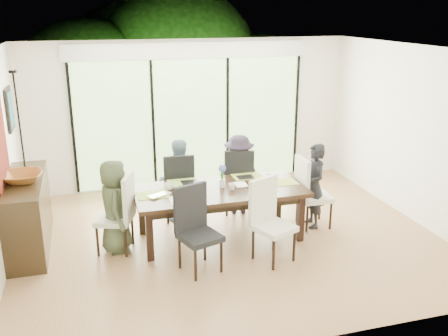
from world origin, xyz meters
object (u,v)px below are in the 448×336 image
object	(u,v)px
cup_a	(169,186)
chair_far_left	(178,185)
person_far_right	(239,174)
vase	(222,183)
chair_right_end	(315,192)
bowl	(22,177)
person_left_end	(115,206)
chair_left_end	(114,213)
person_far_left	(178,180)
person_right_end	(314,186)
laptop	(162,196)
sideboard	(28,213)
chair_far_right	(238,180)
cup_b	(232,187)
chair_near_left	(200,231)
chair_near_right	(274,222)
table_top	(220,191)
cup_c	(270,178)

from	to	relation	value
cup_a	chair_far_left	bearing A→B (deg)	70.35
cup_a	person_far_right	bearing A→B (deg)	28.55
cup_a	vase	bearing A→B (deg)	-7.59
chair_right_end	bowl	xyz separation A→B (m)	(-4.14, 0.35, 0.51)
chair_right_end	person_left_end	bearing A→B (deg)	91.33
chair_left_end	bowl	distance (m)	1.30
person_far_left	cup_a	bearing A→B (deg)	56.30
vase	chair_far_left	bearing A→B (deg)	122.01
chair_left_end	person_right_end	xyz separation A→B (m)	(2.98, 0.00, 0.10)
laptop	cup_a	bearing A→B (deg)	31.05
cup_a	sideboard	bearing A→B (deg)	171.15
person_right_end	cup_a	distance (m)	2.19
chair_left_end	person_far_right	bearing A→B (deg)	131.53
chair_far_right	person_far_left	size ratio (longest dim) A/B	0.85
laptop	cup_b	size ratio (longest dim) A/B	3.30
vase	bowl	size ratio (longest dim) A/B	0.23
chair_near_left	chair_far_left	bearing A→B (deg)	69.34
person_far_right	cup_b	world-z (taller)	person_far_right
sideboard	bowl	bearing A→B (deg)	-90.00
person_far_left	cup_b	xyz separation A→B (m)	(0.60, -0.93, 0.15)
laptop	chair_far_left	bearing A→B (deg)	39.18
chair_far_left	chair_near_right	world-z (taller)	same
chair_left_end	person_right_end	distance (m)	2.98
chair_right_end	laptop	world-z (taller)	chair_right_end
person_far_left	cup_b	size ratio (longest dim) A/B	12.90
person_left_end	person_right_end	bearing A→B (deg)	-87.56
chair_right_end	cup_a	size ratio (longest dim) A/B	8.87
person_right_end	laptop	bearing A→B (deg)	-83.29
person_far_right	cup_b	distance (m)	1.02
person_left_end	person_far_left	xyz separation A→B (m)	(1.03, 0.83, 0.00)
chair_left_end	cup_a	size ratio (longest dim) A/B	8.87
cup_a	cup_b	size ratio (longest dim) A/B	1.24
table_top	bowl	bearing A→B (deg)	172.40
chair_left_end	cup_b	bearing A→B (deg)	106.02
vase	cup_c	size ratio (longest dim) A/B	0.97
chair_far_left	chair_far_right	size ratio (longest dim) A/B	1.00
chair_right_end	chair_far_left	distance (m)	2.13
chair_near_right	cup_b	size ratio (longest dim) A/B	11.00
vase	laptop	xyz separation A→B (m)	(-0.90, -0.15, -0.05)
chair_near_right	person_right_end	bearing A→B (deg)	17.99
chair_near_right	cup_b	bearing A→B (deg)	90.83
person_far_right	vase	bearing A→B (deg)	72.18
chair_left_end	bowl	size ratio (longest dim) A/B	2.11
chair_right_end	chair_near_left	distance (m)	2.18
person_left_end	sideboard	world-z (taller)	person_left_end
chair_near_right	person_far_left	size ratio (longest dim) A/B	0.85
chair_near_left	person_far_left	bearing A→B (deg)	69.32
chair_near_left	chair_near_right	distance (m)	1.00
person_far_right	cup_c	distance (m)	0.79
chair_left_end	person_left_end	world-z (taller)	person_left_end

